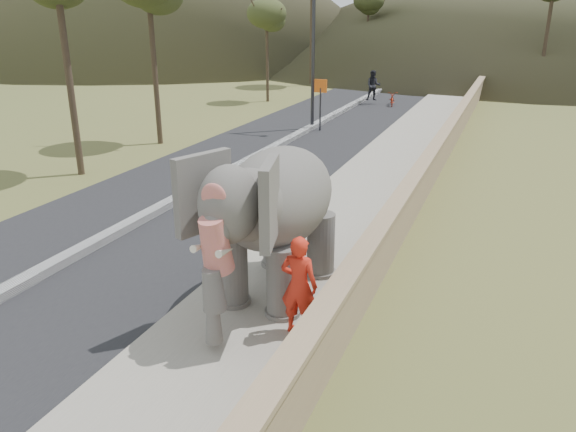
# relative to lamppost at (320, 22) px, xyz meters

# --- Properties ---
(ground) EXTENTS (160.00, 160.00, 0.00)m
(ground) POSITION_rel_lamppost_xyz_m (4.69, -17.88, -4.87)
(ground) COLOR olive
(ground) RESTS_ON ground
(road) EXTENTS (7.00, 120.00, 0.03)m
(road) POSITION_rel_lamppost_xyz_m (-0.31, -7.88, -4.86)
(road) COLOR black
(road) RESTS_ON ground
(median) EXTENTS (0.35, 120.00, 0.22)m
(median) POSITION_rel_lamppost_xyz_m (-0.31, -7.88, -4.76)
(median) COLOR black
(median) RESTS_ON ground
(walkway) EXTENTS (3.00, 120.00, 0.15)m
(walkway) POSITION_rel_lamppost_xyz_m (4.69, -7.88, -4.80)
(walkway) COLOR #9E9687
(walkway) RESTS_ON ground
(parapet) EXTENTS (0.30, 120.00, 1.10)m
(parapet) POSITION_rel_lamppost_xyz_m (6.34, -7.88, -4.32)
(parapet) COLOR tan
(parapet) RESTS_ON ground
(lamppost) EXTENTS (1.76, 0.36, 8.00)m
(lamppost) POSITION_rel_lamppost_xyz_m (0.00, 0.00, 0.00)
(lamppost) COLOR #333238
(lamppost) RESTS_ON ground
(signboard) EXTENTS (0.60, 0.08, 2.40)m
(signboard) POSITION_rel_lamppost_xyz_m (0.19, -0.31, -3.23)
(signboard) COLOR #2D2D33
(signboard) RESTS_ON ground
(elephant_and_man) EXTENTS (2.40, 4.20, 2.97)m
(elephant_and_man) POSITION_rel_lamppost_xyz_m (4.71, -16.09, -3.25)
(elephant_and_man) COLOR slate
(elephant_and_man) RESTS_ON ground
(motorcyclist) EXTENTS (2.15, 1.71, 2.03)m
(motorcyclist) POSITION_rel_lamppost_xyz_m (1.09, 8.48, -4.04)
(motorcyclist) COLOR #9A220E
(motorcyclist) RESTS_ON ground
(trees) EXTENTS (47.27, 42.84, 9.53)m
(trees) POSITION_rel_lamppost_xyz_m (5.62, 10.93, -0.89)
(trees) COLOR #473828
(trees) RESTS_ON ground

